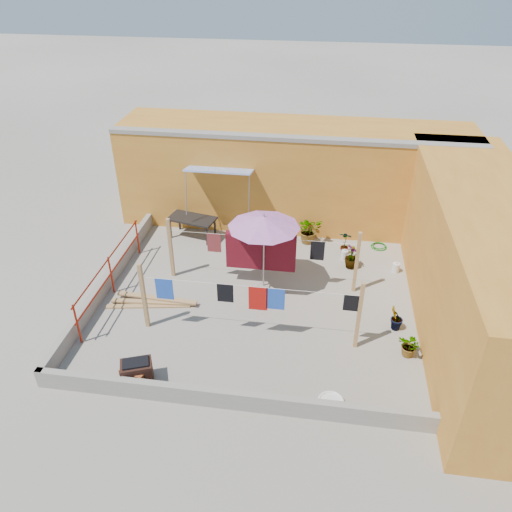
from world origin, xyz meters
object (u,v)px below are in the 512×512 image
object	(u,v)px
outdoor_table	(192,220)
patio_umbrella	(264,222)
brick_stack	(136,375)
water_jug_a	(396,268)
brazier	(137,372)
green_hose	(379,246)
white_basin	(331,402)
water_jug_b	(344,255)
plant_back_a	(309,230)

from	to	relation	value
outdoor_table	patio_umbrella	bearing A→B (deg)	-42.68
brick_stack	water_jug_a	size ratio (longest dim) A/B	1.96
outdoor_table	brazier	world-z (taller)	outdoor_table
patio_umbrella	green_hose	xyz separation A→B (m)	(3.24, 2.59, -1.97)
white_basin	water_jug_b	bearing A→B (deg)	87.12
water_jug_b	brick_stack	bearing A→B (deg)	-128.27
outdoor_table	green_hose	size ratio (longest dim) A/B	3.21
water_jug_a	water_jug_b	xyz separation A→B (m)	(-1.44, 0.48, -0.00)
green_hose	brazier	bearing A→B (deg)	-130.25
outdoor_table	green_hose	distance (m)	5.84
green_hose	plant_back_a	distance (m)	2.21
water_jug_b	plant_back_a	distance (m)	1.42
brazier	patio_umbrella	bearing A→B (deg)	60.18
patio_umbrella	brazier	size ratio (longest dim) A/B	3.15
outdoor_table	green_hose	bearing A→B (deg)	2.19
brazier	water_jug_a	size ratio (longest dim) A/B	2.35
water_jug_a	water_jug_b	world-z (taller)	same
water_jug_a	plant_back_a	size ratio (longest dim) A/B	0.38
patio_umbrella	water_jug_a	xyz separation A→B (m)	(3.62, 1.28, -1.86)
brick_stack	water_jug_b	world-z (taller)	brick_stack
patio_umbrella	green_hose	size ratio (longest dim) A/B	4.86
brazier	plant_back_a	xyz separation A→B (m)	(3.25, 6.40, 0.14)
outdoor_table	brazier	size ratio (longest dim) A/B	2.09
outdoor_table	brick_stack	distance (m)	6.20
outdoor_table	water_jug_a	distance (m)	6.30
water_jug_a	white_basin	bearing A→B (deg)	-108.68
water_jug_a	water_jug_b	bearing A→B (deg)	161.40
patio_umbrella	brazier	bearing A→B (deg)	-119.82
outdoor_table	brazier	bearing A→B (deg)	-86.39
outdoor_table	water_jug_a	bearing A→B (deg)	-10.01
outdoor_table	white_basin	bearing A→B (deg)	-54.12
patio_umbrella	water_jug_b	size ratio (longest dim) A/B	7.42
outdoor_table	plant_back_a	distance (m)	3.65
brazier	plant_back_a	world-z (taller)	plant_back_a
brick_stack	plant_back_a	xyz separation A→B (m)	(3.28, 6.40, 0.22)
patio_umbrella	brick_stack	distance (m)	4.76
brick_stack	plant_back_a	size ratio (longest dim) A/B	0.74
brick_stack	green_hose	world-z (taller)	brick_stack
outdoor_table	plant_back_a	size ratio (longest dim) A/B	1.85
patio_umbrella	white_basin	distance (m)	4.68
water_jug_b	green_hose	distance (m)	1.35
outdoor_table	brick_stack	world-z (taller)	outdoor_table
patio_umbrella	brick_stack	bearing A→B (deg)	-120.21
outdoor_table	plant_back_a	xyz separation A→B (m)	(3.64, 0.22, -0.19)
outdoor_table	water_jug_a	xyz separation A→B (m)	(6.19, -1.09, -0.47)
patio_umbrella	plant_back_a	xyz separation A→B (m)	(1.07, 2.59, -1.58)
water_jug_a	plant_back_a	bearing A→B (deg)	152.73
brick_stack	water_jug_b	size ratio (longest dim) A/B	1.97
water_jug_a	green_hose	distance (m)	1.37
white_basin	green_hose	size ratio (longest dim) A/B	1.11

